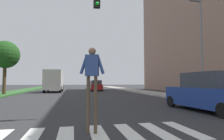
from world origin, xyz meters
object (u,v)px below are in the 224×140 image
at_px(tree_far, 5,55).
at_px(street_lamp_right, 200,40).
at_px(sedan_midblock, 97,86).
at_px(pedestrian_performer, 92,76).
at_px(sedan_distant, 94,85).
at_px(suv_crossing, 208,93).
at_px(truck_box_delivery, 54,81).

xyz_separation_m(tree_far, street_lamp_right, (16.52, -10.50, 0.15)).
bearing_deg(street_lamp_right, sedan_midblock, 105.70).
height_order(street_lamp_right, sedan_midblock, street_lamp_right).
relative_size(tree_far, street_lamp_right, 0.78).
xyz_separation_m(street_lamp_right, pedestrian_performer, (-8.64, -6.60, -2.93)).
bearing_deg(sedan_distant, sedan_midblock, -93.86).
height_order(suv_crossing, sedan_distant, suv_crossing).
height_order(tree_far, suv_crossing, tree_far).
bearing_deg(sedan_distant, tree_far, -125.39).
xyz_separation_m(suv_crossing, truck_box_delivery, (-9.42, 19.95, 0.70)).
relative_size(pedestrian_performer, sedan_distant, 0.54).
bearing_deg(truck_box_delivery, tree_far, -128.70).
bearing_deg(suv_crossing, street_lamp_right, 56.15).
bearing_deg(pedestrian_performer, suv_crossing, 25.54).
height_order(tree_far, sedan_midblock, tree_far).
xyz_separation_m(sedan_midblock, truck_box_delivery, (-6.56, -2.55, 0.83)).
relative_size(street_lamp_right, sedan_midblock, 1.68).
distance_m(suv_crossing, sedan_distant, 30.79).
bearing_deg(sedan_distant, pedestrian_performer, -96.59).
xyz_separation_m(tree_far, truck_box_delivery, (4.66, 5.81, -2.81)).
bearing_deg(sedan_distant, suv_crossing, -85.70).
relative_size(pedestrian_performer, sedan_midblock, 0.56).
distance_m(pedestrian_performer, suv_crossing, 6.91).
distance_m(street_lamp_right, pedestrian_performer, 11.26).
relative_size(sedan_distant, truck_box_delivery, 0.75).
height_order(street_lamp_right, truck_box_delivery, street_lamp_right).
relative_size(tree_far, pedestrian_performer, 2.35).
bearing_deg(tree_far, suv_crossing, -45.12).
height_order(street_lamp_right, sedan_distant, street_lamp_right).
bearing_deg(tree_far, sedan_midblock, 36.70).
height_order(sedan_midblock, truck_box_delivery, truck_box_delivery).
xyz_separation_m(sedan_midblock, sedan_distant, (0.55, 8.21, -0.01)).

